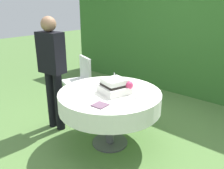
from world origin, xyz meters
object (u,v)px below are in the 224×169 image
at_px(serving_plate_far, 97,84).
at_px(serving_plate_right, 139,96).
at_px(serving_plate_left, 128,84).
at_px(garden_chair, 80,78).
at_px(serving_plate_near, 108,82).
at_px(wedding_cake, 115,86).
at_px(cake_table, 110,100).
at_px(standing_person, 52,67).
at_px(napkin_stack, 100,105).

height_order(serving_plate_far, serving_plate_right, same).
height_order(serving_plate_far, serving_plate_left, same).
distance_m(serving_plate_right, garden_chair, 1.58).
relative_size(serving_plate_near, serving_plate_far, 0.67).
xyz_separation_m(wedding_cake, serving_plate_near, (-0.31, 0.21, -0.08)).
relative_size(cake_table, standing_person, 0.79).
bearing_deg(wedding_cake, napkin_stack, -72.47).
bearing_deg(wedding_cake, cake_table, -165.60).
bearing_deg(serving_plate_right, garden_chair, 164.86).
xyz_separation_m(serving_plate_far, serving_plate_right, (0.68, 0.01, 0.00)).
xyz_separation_m(serving_plate_left, serving_plate_right, (0.36, -0.25, 0.00)).
relative_size(serving_plate_left, serving_plate_right, 0.96).
distance_m(serving_plate_far, serving_plate_left, 0.42).
xyz_separation_m(wedding_cake, garden_chair, (-1.21, 0.50, -0.27)).
xyz_separation_m(cake_table, napkin_stack, (0.19, -0.37, 0.12)).
relative_size(wedding_cake, standing_person, 0.25).
height_order(serving_plate_far, garden_chair, garden_chair).
bearing_deg(cake_table, serving_plate_left, 87.88).
distance_m(napkin_stack, standing_person, 1.10).
bearing_deg(garden_chair, serving_plate_left, -8.02).
relative_size(cake_table, serving_plate_left, 8.90).
height_order(cake_table, garden_chair, garden_chair).
bearing_deg(serving_plate_right, standing_person, -165.94).
bearing_deg(serving_plate_far, standing_person, -152.00).
xyz_separation_m(wedding_cake, standing_person, (-0.94, -0.23, 0.12)).
distance_m(serving_plate_near, standing_person, 0.80).
height_order(cake_table, serving_plate_right, serving_plate_right).
distance_m(serving_plate_left, standing_person, 1.06).
distance_m(serving_plate_right, napkin_stack, 0.51).
height_order(serving_plate_near, serving_plate_left, same).
distance_m(serving_plate_near, serving_plate_far, 0.16).
xyz_separation_m(cake_table, garden_chair, (-1.14, 0.51, -0.08)).
relative_size(serving_plate_near, napkin_stack, 0.68).
bearing_deg(napkin_stack, serving_plate_near, 125.45).
xyz_separation_m(cake_table, wedding_cake, (0.07, 0.02, 0.19)).
height_order(wedding_cake, serving_plate_far, wedding_cake).
bearing_deg(serving_plate_far, cake_table, -16.14).
bearing_deg(cake_table, napkin_stack, -62.38).
bearing_deg(serving_plate_left, standing_person, -147.80).
bearing_deg(garden_chair, serving_plate_near, -17.18).
bearing_deg(serving_plate_far, serving_plate_left, 38.59).
bearing_deg(serving_plate_far, napkin_stack, -42.26).
bearing_deg(garden_chair, napkin_stack, -33.45).
xyz_separation_m(cake_table, standing_person, (-0.87, -0.21, 0.31)).
xyz_separation_m(serving_plate_far, standing_person, (-0.56, -0.30, 0.19)).
relative_size(cake_table, serving_plate_far, 8.48).
bearing_deg(wedding_cake, serving_plate_left, 99.88).
relative_size(serving_plate_right, standing_person, 0.09).
relative_size(serving_plate_left, napkin_stack, 0.97).
bearing_deg(serving_plate_far, garden_chair, 153.01).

